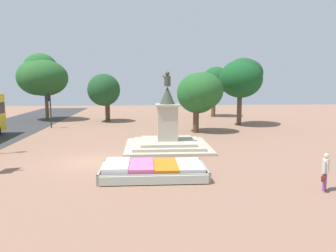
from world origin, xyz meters
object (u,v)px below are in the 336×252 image
traffic_light_far_corner (49,104)px  pedestrian_with_handbag (325,170)px  statue_monument (167,135)px  flower_planter (152,170)px

traffic_light_far_corner → pedestrian_with_handbag: traffic_light_far_corner is taller
statue_monument → traffic_light_far_corner: (-10.52, 9.87, 1.45)m
traffic_light_far_corner → flower_planter: bearing=-60.5°
statue_monument → pedestrian_with_handbag: 10.87m
statue_monument → pedestrian_with_handbag: bearing=-57.5°
flower_planter → statue_monument: bearing=80.2°
pedestrian_with_handbag → traffic_light_far_corner: bearing=130.7°
flower_planter → traffic_light_far_corner: bearing=119.5°
statue_monument → flower_planter: bearing=-99.8°
statue_monument → traffic_light_far_corner: size_ratio=1.67×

